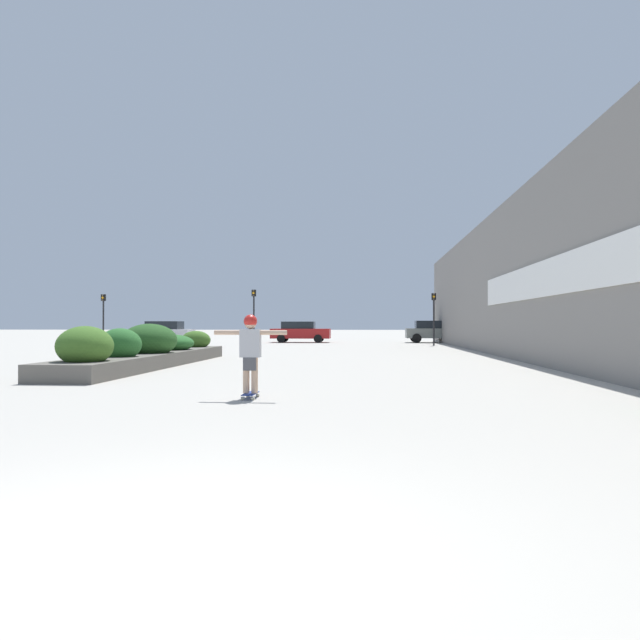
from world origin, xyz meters
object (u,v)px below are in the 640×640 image
at_px(skateboard, 250,395).
at_px(car_center_right, 576,332).
at_px(skateboarder, 250,346).
at_px(car_rightmost, 300,332).
at_px(traffic_light_left, 254,308).
at_px(traffic_light_far_left, 103,310).
at_px(car_leftmost, 431,331).
at_px(traffic_light_right, 434,310).
at_px(car_center_left, 163,332).

relative_size(skateboard, car_center_right, 0.14).
bearing_deg(skateboard, skateboarder, 97.59).
bearing_deg(skateboarder, car_rightmost, 95.47).
relative_size(traffic_light_left, traffic_light_far_left, 1.09).
distance_m(car_leftmost, traffic_light_far_left, 23.75).
bearing_deg(car_leftmost, traffic_light_far_left, -73.99).
height_order(traffic_light_right, traffic_light_far_left, same).
height_order(car_rightmost, traffic_light_left, traffic_light_left).
distance_m(skateboarder, car_center_right, 36.91).
distance_m(skateboard, car_center_left, 34.21).
relative_size(car_center_right, traffic_light_left, 1.28).
bearing_deg(traffic_light_right, traffic_light_left, 179.49).
bearing_deg(car_center_right, car_leftmost, 84.26).
height_order(skateboard, car_center_left, car_center_left).
distance_m(skateboard, traffic_light_right, 28.40).
xyz_separation_m(skateboarder, traffic_light_right, (6.58, 27.53, 1.37)).
xyz_separation_m(traffic_light_right, traffic_light_far_left, (-22.27, -0.49, -0.00)).
distance_m(car_center_left, traffic_light_far_left, 5.39).
relative_size(car_center_left, traffic_light_left, 1.21).
bearing_deg(car_leftmost, traffic_light_right, -4.80).
xyz_separation_m(skateboard, car_center_left, (-13.16, 31.56, 0.76)).
distance_m(skateboard, car_rightmost, 33.35).
distance_m(car_center_right, traffic_light_far_left, 33.59).
bearing_deg(traffic_light_far_left, skateboarder, -59.88).
bearing_deg(car_center_left, car_center_right, -88.16).
distance_m(car_leftmost, traffic_light_right, 6.25).
bearing_deg(car_center_right, traffic_light_left, 102.12).
relative_size(car_leftmost, traffic_light_far_left, 1.13).
distance_m(car_center_right, traffic_light_left, 23.42).
bearing_deg(car_center_right, skateboard, 151.86).
xyz_separation_m(skateboarder, car_center_left, (-13.16, 31.56, -0.14)).
height_order(skateboarder, car_rightmost, car_rightmost).
distance_m(skateboarder, traffic_light_left, 28.21).
bearing_deg(traffic_light_far_left, car_rightmost, 25.78).
bearing_deg(skateboard, traffic_light_right, 77.02).
xyz_separation_m(car_rightmost, traffic_light_right, (9.49, -5.68, 1.51)).
relative_size(skateboarder, car_leftmost, 0.37).
height_order(skateboard, traffic_light_far_left, traffic_light_far_left).
bearing_deg(traffic_light_left, car_rightmost, 65.67).
xyz_separation_m(skateboarder, traffic_light_left, (-5.43, 27.64, 1.55)).
distance_m(car_rightmost, traffic_light_right, 11.17).
xyz_separation_m(skateboard, skateboarder, (-0.00, 0.00, 0.91)).
height_order(car_leftmost, car_center_left, car_leftmost).
relative_size(skateboard, traffic_light_left, 0.17).
height_order(skateboarder, traffic_light_left, traffic_light_left).
distance_m(car_leftmost, car_center_right, 10.37).
bearing_deg(traffic_light_left, car_leftmost, 25.39).
relative_size(traffic_light_left, traffic_light_right, 1.09).
xyz_separation_m(skateboard, car_center_right, (17.41, 32.55, 0.74)).
relative_size(car_center_left, car_rightmost, 1.00).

